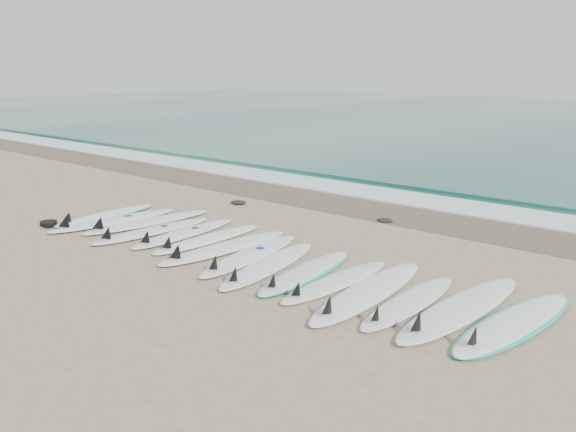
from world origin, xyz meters
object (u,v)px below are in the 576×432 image
Objects in this scene: surfboard_7 at (249,255)px; leash_coil at (49,223)px; surfboard_0 at (105,215)px; surfboard_14 at (513,323)px.

leash_coil is at bearing -174.69° from surfboard_7.
surfboard_0 is 8.29m from surfboard_14.
leash_coil is at bearing -163.20° from surfboard_14.
surfboard_0 is at bearing 76.58° from leash_coil.
surfboard_7 is (4.14, -0.01, 0.01)m from surfboard_0.
surfboard_0 is 4.14m from surfboard_7.
surfboard_7 reaches higher than surfboard_0.
surfboard_7 is 5.74× the size of leash_coil.
surfboard_0 is 0.91× the size of surfboard_14.
surfboard_7 reaches higher than surfboard_14.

